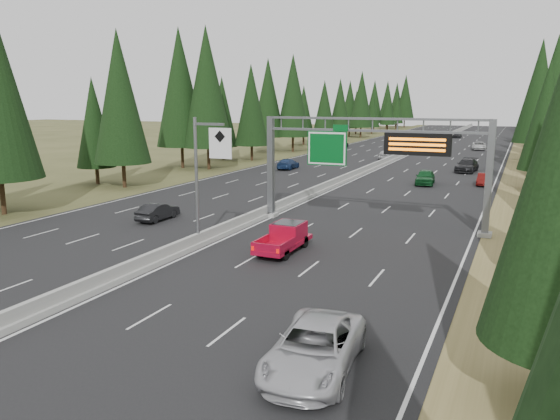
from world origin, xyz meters
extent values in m
cube|color=black|center=(0.00, 80.00, 0.04)|extent=(32.00, 260.00, 0.08)
cube|color=olive|center=(17.80, 80.00, 0.03)|extent=(3.60, 260.00, 0.06)
cube|color=#3D421E|center=(-17.80, 80.00, 0.03)|extent=(3.60, 260.00, 0.06)
cube|color=gray|center=(0.00, 80.00, 0.23)|extent=(0.70, 260.00, 0.30)
cube|color=gray|center=(0.00, 80.00, 0.63)|extent=(0.30, 260.00, 0.60)
cube|color=slate|center=(0.35, 35.00, 3.98)|extent=(0.45, 0.45, 7.80)
cube|color=gray|center=(0.35, 35.00, 0.23)|extent=(0.90, 0.90, 0.30)
cube|color=slate|center=(16.20, 35.00, 3.98)|extent=(0.45, 0.45, 7.80)
cube|color=gray|center=(16.20, 35.00, 0.23)|extent=(0.90, 0.90, 0.30)
cube|color=slate|center=(8.28, 35.00, 7.80)|extent=(15.85, 0.35, 0.16)
cube|color=slate|center=(8.28, 35.00, 6.96)|extent=(15.85, 0.35, 0.16)
cube|color=#054C19|center=(5.00, 34.75, 5.63)|extent=(3.00, 0.10, 2.50)
cube|color=silver|center=(5.00, 34.69, 5.63)|extent=(2.85, 0.02, 2.35)
cube|color=#054C19|center=(6.00, 34.75, 7.13)|extent=(1.10, 0.10, 0.45)
cube|color=black|center=(11.50, 34.70, 6.13)|extent=(4.50, 0.40, 1.50)
cube|color=orange|center=(11.50, 34.48, 6.48)|extent=(3.80, 0.02, 0.18)
cube|color=orange|center=(11.50, 34.48, 6.13)|extent=(3.80, 0.02, 0.18)
cube|color=orange|center=(11.50, 34.48, 5.78)|extent=(3.80, 0.02, 0.18)
cylinder|color=slate|center=(0.00, 25.00, 4.08)|extent=(0.20, 0.20, 8.00)
cube|color=gray|center=(0.00, 25.00, 0.18)|extent=(0.50, 0.50, 0.20)
cube|color=slate|center=(1.00, 25.00, 7.68)|extent=(2.00, 0.15, 0.15)
cube|color=silver|center=(1.80, 24.88, 6.58)|extent=(1.50, 0.06, 1.80)
cylinder|color=black|center=(19.88, 27.28, 0.95)|extent=(0.40, 0.40, 1.89)
cylinder|color=black|center=(20.61, 44.13, 0.91)|extent=(0.40, 0.40, 1.82)
cone|color=black|center=(20.61, 44.13, 6.58)|extent=(4.08, 4.08, 9.53)
cylinder|color=black|center=(19.94, 58.24, 1.05)|extent=(0.40, 0.40, 2.10)
cone|color=black|center=(19.94, 58.24, 7.63)|extent=(4.73, 4.73, 11.04)
cylinder|color=black|center=(20.93, 72.02, 1.35)|extent=(0.40, 0.40, 2.70)
cone|color=black|center=(20.93, 72.02, 9.80)|extent=(6.08, 6.08, 14.20)
cylinder|color=black|center=(19.52, 87.45, 1.44)|extent=(0.40, 0.40, 2.88)
cone|color=black|center=(19.52, 87.45, 10.43)|extent=(6.48, 6.48, 15.11)
cylinder|color=black|center=(20.14, 101.87, 1.19)|extent=(0.40, 0.40, 2.39)
cone|color=black|center=(20.14, 101.87, 8.66)|extent=(5.37, 5.37, 12.54)
cylinder|color=black|center=(20.69, 117.16, 1.32)|extent=(0.40, 0.40, 2.64)
cone|color=black|center=(20.69, 117.16, 9.55)|extent=(5.93, 5.93, 13.83)
cylinder|color=black|center=(19.08, 129.95, 1.13)|extent=(0.40, 0.40, 2.25)
cone|color=black|center=(19.08, 129.95, 8.16)|extent=(5.07, 5.07, 11.82)
cylinder|color=black|center=(24.24, 133.20, 1.10)|extent=(0.40, 0.40, 2.20)
cone|color=black|center=(24.24, 133.20, 7.98)|extent=(4.95, 4.95, 11.56)
cylinder|color=black|center=(20.61, 144.62, 0.95)|extent=(0.40, 0.40, 1.90)
cone|color=black|center=(20.61, 144.62, 6.89)|extent=(4.27, 4.27, 9.97)
cylinder|color=black|center=(23.18, 145.16, 1.16)|extent=(0.40, 0.40, 2.32)
cone|color=black|center=(23.18, 145.16, 8.41)|extent=(5.22, 5.22, 12.18)
cylinder|color=black|center=(19.46, 160.28, 0.98)|extent=(0.40, 0.40, 1.97)
cone|color=black|center=(19.46, 160.28, 7.13)|extent=(4.43, 4.43, 10.33)
cylinder|color=black|center=(23.19, 160.52, 0.92)|extent=(0.40, 0.40, 1.84)
cone|color=black|center=(23.19, 160.52, 6.68)|extent=(4.15, 4.15, 9.68)
cylinder|color=black|center=(19.43, 174.79, 1.48)|extent=(0.40, 0.40, 2.97)
cone|color=black|center=(19.43, 174.79, 10.76)|extent=(6.68, 6.68, 15.59)
cylinder|color=black|center=(23.06, 174.87, 1.13)|extent=(0.40, 0.40, 2.27)
cone|color=black|center=(23.06, 174.87, 8.22)|extent=(5.10, 5.10, 11.90)
cylinder|color=black|center=(19.14, 191.60, 1.34)|extent=(0.40, 0.40, 2.68)
cone|color=black|center=(19.14, 191.60, 9.72)|extent=(6.03, 6.03, 14.07)
cylinder|color=black|center=(23.54, 190.99, 1.04)|extent=(0.40, 0.40, 2.08)
cone|color=black|center=(23.54, 190.99, 7.55)|extent=(4.69, 4.69, 10.94)
cylinder|color=black|center=(-19.74, 27.13, 1.48)|extent=(0.40, 0.40, 2.97)
cylinder|color=black|center=(-20.34, 42.52, 1.30)|extent=(0.40, 0.40, 2.61)
cone|color=black|center=(-20.34, 42.52, 9.45)|extent=(5.87, 5.87, 13.69)
cylinder|color=black|center=(-24.74, 43.32, 0.93)|extent=(0.40, 0.40, 1.86)
cone|color=black|center=(-24.74, 43.32, 6.74)|extent=(4.18, 4.18, 9.75)
cylinder|color=black|center=(-20.31, 59.55, 1.49)|extent=(0.40, 0.40, 2.99)
cone|color=black|center=(-20.31, 59.55, 10.83)|extent=(6.72, 6.72, 15.68)
cylinder|color=black|center=(-24.46, 59.51, 1.49)|extent=(0.40, 0.40, 2.99)
cone|color=black|center=(-24.46, 59.51, 10.83)|extent=(6.72, 6.72, 15.68)
cylinder|color=black|center=(-20.14, 71.92, 1.16)|extent=(0.40, 0.40, 2.33)
cone|color=black|center=(-20.14, 71.92, 8.44)|extent=(5.24, 5.24, 12.22)
cylinder|color=black|center=(-24.91, 71.38, 1.02)|extent=(0.40, 0.40, 2.04)
cone|color=black|center=(-24.91, 71.38, 7.39)|extent=(4.59, 4.59, 10.70)
cylinder|color=black|center=(-20.03, 88.01, 1.37)|extent=(0.40, 0.40, 2.75)
cone|color=black|center=(-20.03, 88.01, 9.96)|extent=(6.18, 6.18, 14.43)
cylinder|color=black|center=(-24.34, 86.81, 1.32)|extent=(0.40, 0.40, 2.64)
cone|color=black|center=(-24.34, 86.81, 9.58)|extent=(5.95, 5.95, 13.87)
cylinder|color=black|center=(-19.68, 103.75, 1.06)|extent=(0.40, 0.40, 2.11)
cone|color=black|center=(-19.68, 103.75, 7.66)|extent=(4.75, 4.75, 11.09)
cylinder|color=black|center=(-24.24, 103.82, 0.98)|extent=(0.40, 0.40, 1.95)
cone|color=black|center=(-24.24, 103.82, 7.08)|extent=(4.40, 4.40, 10.26)
cylinder|color=black|center=(-20.71, 117.24, 1.12)|extent=(0.40, 0.40, 2.25)
cone|color=black|center=(-20.71, 117.24, 8.14)|extent=(5.05, 5.05, 11.79)
cylinder|color=black|center=(-24.00, 115.01, 0.99)|extent=(0.40, 0.40, 1.97)
cone|color=black|center=(-24.00, 115.01, 7.16)|extent=(4.44, 4.44, 10.37)
cylinder|color=black|center=(-19.30, 129.85, 1.30)|extent=(0.40, 0.40, 2.60)
cone|color=black|center=(-19.30, 129.85, 9.43)|extent=(5.85, 5.85, 13.65)
cylinder|color=black|center=(-23.23, 133.07, 1.14)|extent=(0.40, 0.40, 2.27)
cone|color=black|center=(-23.23, 133.07, 8.23)|extent=(5.11, 5.11, 11.92)
cylinder|color=black|center=(-20.96, 146.95, 0.94)|extent=(0.40, 0.40, 1.89)
cone|color=black|center=(-20.96, 146.95, 6.83)|extent=(4.24, 4.24, 9.90)
cylinder|color=black|center=(-24.84, 144.58, 0.95)|extent=(0.40, 0.40, 1.90)
cone|color=black|center=(-24.84, 144.58, 6.90)|extent=(4.28, 4.28, 10.00)
cylinder|color=black|center=(-19.70, 160.23, 1.01)|extent=(0.40, 0.40, 2.03)
cone|color=black|center=(-19.70, 160.23, 7.35)|extent=(4.56, 4.56, 10.64)
cylinder|color=black|center=(-24.35, 162.02, 1.22)|extent=(0.40, 0.40, 2.43)
cone|color=black|center=(-24.35, 162.02, 8.82)|extent=(5.48, 5.48, 12.78)
cylinder|color=black|center=(-20.25, 174.88, 0.96)|extent=(0.40, 0.40, 1.92)
cone|color=black|center=(-20.25, 174.88, 6.97)|extent=(4.33, 4.33, 10.10)
cylinder|color=black|center=(-23.87, 176.75, 1.24)|extent=(0.40, 0.40, 2.48)
cone|color=black|center=(-23.87, 176.75, 8.98)|extent=(5.57, 5.57, 13.00)
cylinder|color=black|center=(-20.47, 188.83, 1.43)|extent=(0.40, 0.40, 2.85)
cone|color=black|center=(-20.47, 188.83, 10.34)|extent=(6.42, 6.42, 14.98)
cylinder|color=black|center=(-23.88, 191.02, 1.23)|extent=(0.40, 0.40, 2.46)
cone|color=black|center=(-23.88, 191.02, 8.90)|extent=(5.53, 5.53, 12.89)
imported|color=#B7B7BC|center=(12.26, 12.94, 0.89)|extent=(3.22, 6.04, 1.62)
cylinder|color=black|center=(4.60, 24.44, 0.45)|extent=(0.27, 0.73, 0.73)
cylinder|color=black|center=(6.15, 24.44, 0.45)|extent=(0.27, 0.73, 0.73)
cylinder|color=black|center=(4.60, 27.45, 0.45)|extent=(0.27, 0.73, 0.73)
cylinder|color=black|center=(6.15, 27.45, 0.45)|extent=(0.27, 0.73, 0.73)
cube|color=#AF0A29|center=(5.37, 25.99, 0.58)|extent=(1.83, 5.12, 0.27)
cube|color=#AF0A29|center=(5.37, 26.81, 1.22)|extent=(1.74, 2.01, 1.01)
cube|color=black|center=(5.37, 26.81, 1.50)|extent=(1.55, 1.74, 0.50)
cube|color=#AF0A29|center=(4.51, 24.62, 0.90)|extent=(0.09, 2.19, 0.55)
cube|color=#AF0A29|center=(6.24, 24.62, 0.90)|extent=(0.09, 2.19, 0.55)
cube|color=#AF0A29|center=(5.37, 23.52, 0.90)|extent=(1.83, 0.09, 0.55)
imported|color=#114E21|center=(8.57, 57.17, 0.89)|extent=(2.36, 4.92, 1.62)
imported|color=#5E0F0D|center=(14.50, 59.15, 0.72)|extent=(1.36, 3.88, 1.28)
imported|color=black|center=(11.64, 70.31, 0.90)|extent=(2.77, 5.82, 1.64)
imported|color=silver|center=(10.49, 104.91, 0.82)|extent=(2.89, 5.51, 1.48)
imported|color=black|center=(2.84, 138.35, 0.81)|extent=(2.02, 4.38, 1.46)
imported|color=black|center=(-6.99, 30.30, 0.74)|extent=(1.45, 4.03, 1.32)
imported|color=navy|center=(-10.50, 63.65, 0.77)|extent=(2.21, 4.86, 1.38)
imported|color=#B3B3B3|center=(-1.50, 81.38, 0.82)|extent=(1.75, 4.32, 1.47)
imported|color=black|center=(-14.50, 98.67, 0.77)|extent=(2.47, 5.05, 1.38)
camera|label=1|loc=(18.16, -3.09, 9.03)|focal=35.00mm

